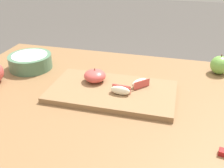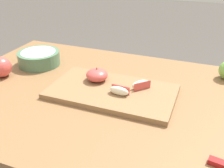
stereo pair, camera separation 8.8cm
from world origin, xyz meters
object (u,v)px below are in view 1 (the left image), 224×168
apple_wedge_near_knife (120,90)px  ceramic_fruit_bowl (30,61)px  apple_half_skin_up (95,76)px  apple_wedge_right (140,83)px  whole_apple_granny_green (220,65)px  cutting_board (112,92)px

apple_wedge_near_knife → ceramic_fruit_bowl: 0.44m
apple_half_skin_up → apple_wedge_right: 0.16m
whole_apple_granny_green → ceramic_fruit_bowl: bearing=-169.0°
cutting_board → apple_half_skin_up: bearing=150.6°
apple_wedge_near_knife → whole_apple_granny_green: whole_apple_granny_green is taller
apple_wedge_right → whole_apple_granny_green: (0.28, 0.23, 0.00)m
apple_half_skin_up → apple_wedge_near_knife: size_ratio=1.15×
cutting_board → ceramic_fruit_bowl: bearing=162.2°
apple_wedge_right → whole_apple_granny_green: whole_apple_granny_green is taller
whole_apple_granny_green → ceramic_fruit_bowl: 0.76m
apple_wedge_right → whole_apple_granny_green: 0.36m
whole_apple_granny_green → cutting_board: bearing=-144.1°
apple_wedge_near_knife → ceramic_fruit_bowl: bearing=160.4°
apple_wedge_right → ceramic_fruit_bowl: size_ratio=0.37×
cutting_board → apple_wedge_right: apple_wedge_right is taller
apple_wedge_near_knife → ceramic_fruit_bowl: size_ratio=0.39×
apple_half_skin_up → ceramic_fruit_bowl: 0.32m
whole_apple_granny_green → ceramic_fruit_bowl: size_ratio=0.46×
apple_half_skin_up → apple_wedge_right: apple_half_skin_up is taller
cutting_board → apple_wedge_near_knife: bearing=-36.1°
apple_wedge_near_knife → whole_apple_granny_green: 0.44m
apple_half_skin_up → apple_wedge_near_knife: apple_half_skin_up is taller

